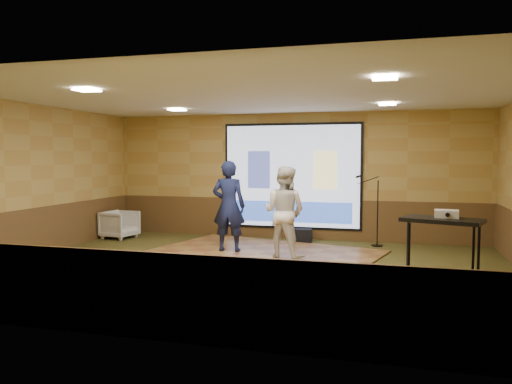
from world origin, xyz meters
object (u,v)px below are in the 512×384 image
(mic_stand, at_px, (375,224))
(banquet_chair, at_px, (120,225))
(projector_screen, at_px, (292,177))
(projector, at_px, (446,214))
(player_right, at_px, (284,212))
(duffel_bag, at_px, (301,235))
(player_left, at_px, (229,206))
(av_table, at_px, (442,240))
(dance_floor, at_px, (258,255))

(mic_stand, xyz_separation_m, banquet_chair, (-5.96, -0.55, -0.16))
(projector_screen, relative_size, banquet_chair, 4.55)
(projector, bearing_deg, player_right, 151.00)
(player_right, relative_size, duffel_bag, 3.66)
(player_left, distance_m, mic_stand, 3.28)
(av_table, xyz_separation_m, banquet_chair, (-7.00, 3.31, -0.47))
(projector_screen, relative_size, duffel_bag, 6.94)
(player_left, bearing_deg, duffel_bag, -129.86)
(av_table, relative_size, duffel_bag, 2.31)
(player_right, distance_m, projector, 3.30)
(player_left, bearing_deg, player_right, 159.74)
(dance_floor, relative_size, player_left, 2.39)
(banquet_chair, bearing_deg, av_table, -104.86)
(player_left, bearing_deg, projector, 146.50)
(player_left, xyz_separation_m, av_table, (3.89, -2.30, -0.16))
(player_left, bearing_deg, projector_screen, -117.90)
(player_left, distance_m, banquet_chair, 3.33)
(av_table, bearing_deg, mic_stand, 105.06)
(dance_floor, height_order, mic_stand, mic_stand)
(projector, bearing_deg, banquet_chair, 160.78)
(duffel_bag, bearing_deg, av_table, -56.02)
(projector_screen, height_order, projector, projector_screen)
(av_table, bearing_deg, projector_screen, 124.58)
(av_table, height_order, mic_stand, mic_stand)
(projector, distance_m, duffel_bag, 4.87)
(projector, xyz_separation_m, mic_stand, (-1.10, 3.76, -0.67))
(player_right, bearing_deg, player_left, -1.45)
(av_table, bearing_deg, banquet_chair, 154.70)
(dance_floor, height_order, banquet_chair, banquet_chair)
(dance_floor, xyz_separation_m, av_table, (3.23, -2.13, 0.79))
(player_left, xyz_separation_m, player_right, (1.23, -0.35, -0.05))
(projector_screen, height_order, player_left, projector_screen)
(player_left, relative_size, player_right, 1.06)
(player_left, relative_size, projector, 5.82)
(banquet_chair, relative_size, duffel_bag, 1.53)
(projector, bearing_deg, mic_stand, 111.53)
(player_right, xyz_separation_m, av_table, (2.66, -1.95, -0.10))
(player_left, distance_m, projector, 4.53)
(banquet_chair, bearing_deg, player_right, -96.98)
(player_right, distance_m, mic_stand, 2.54)
(player_left, height_order, duffel_bag, player_left)
(dance_floor, distance_m, player_left, 1.16)
(player_left, relative_size, av_table, 1.68)
(dance_floor, height_order, duffel_bag, duffel_bag)
(projector_screen, distance_m, player_right, 2.49)
(player_left, height_order, player_right, player_left)
(player_right, height_order, duffel_bag, player_right)
(projector_screen, height_order, player_right, projector_screen)
(projector_screen, xyz_separation_m, player_left, (-0.89, -2.05, -0.52))
(player_right, height_order, projector, player_right)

